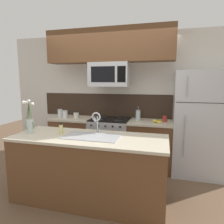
# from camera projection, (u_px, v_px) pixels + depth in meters

# --- Properties ---
(ground_plane) EXTENTS (10.00, 10.00, 0.00)m
(ground_plane) POSITION_uv_depth(u_px,v_px,m) (95.00, 186.00, 3.18)
(ground_plane) COLOR brown
(rear_partition) EXTENTS (5.20, 0.10, 2.60)m
(rear_partition) POSITION_uv_depth(u_px,v_px,m) (129.00, 98.00, 4.13)
(rear_partition) COLOR silver
(rear_partition) RESTS_ON ground
(splash_band) EXTENTS (3.17, 0.01, 0.48)m
(splash_band) POSITION_uv_depth(u_px,v_px,m) (114.00, 105.00, 4.17)
(splash_band) COLOR #332319
(splash_band) RESTS_ON rear_partition
(back_counter_left) EXTENTS (0.84, 0.65, 0.91)m
(back_counter_left) POSITION_uv_depth(u_px,v_px,m) (74.00, 139.00, 4.17)
(back_counter_left) COLOR brown
(back_counter_left) RESTS_ON ground
(back_counter_right) EXTENTS (0.83, 0.65, 0.91)m
(back_counter_right) POSITION_uv_depth(u_px,v_px,m) (150.00, 145.00, 3.77)
(back_counter_right) COLOR brown
(back_counter_right) RESTS_ON ground
(stove_range) EXTENTS (0.76, 0.64, 0.93)m
(stove_range) POSITION_uv_depth(u_px,v_px,m) (110.00, 142.00, 3.97)
(stove_range) COLOR #B7BABF
(stove_range) RESTS_ON ground
(microwave) EXTENTS (0.74, 0.40, 0.44)m
(microwave) POSITION_uv_depth(u_px,v_px,m) (110.00, 75.00, 3.75)
(microwave) COLOR #B7BABF
(upper_cabinet_band) EXTENTS (2.36, 0.34, 0.60)m
(upper_cabinet_band) POSITION_uv_depth(u_px,v_px,m) (109.00, 46.00, 3.65)
(upper_cabinet_band) COLOR brown
(refrigerator) EXTENTS (0.86, 0.74, 1.83)m
(refrigerator) POSITION_uv_depth(u_px,v_px,m) (198.00, 123.00, 3.51)
(refrigerator) COLOR #B7BABF
(refrigerator) RESTS_ON ground
(storage_jar_tall) EXTENTS (0.10, 0.10, 0.16)m
(storage_jar_tall) POSITION_uv_depth(u_px,v_px,m) (60.00, 113.00, 4.18)
(storage_jar_tall) COLOR silver
(storage_jar_tall) RESTS_ON back_counter_left
(storage_jar_medium) EXTENTS (0.11, 0.11, 0.15)m
(storage_jar_medium) POSITION_uv_depth(u_px,v_px,m) (65.00, 114.00, 4.12)
(storage_jar_medium) COLOR silver
(storage_jar_medium) RESTS_ON back_counter_left
(storage_jar_short) EXTENTS (0.11, 0.11, 0.14)m
(storage_jar_short) POSITION_uv_depth(u_px,v_px,m) (76.00, 115.00, 4.04)
(storage_jar_short) COLOR silver
(storage_jar_short) RESTS_ON back_counter_left
(banana_bunch) EXTENTS (0.19, 0.12, 0.08)m
(banana_bunch) POSITION_uv_depth(u_px,v_px,m) (157.00, 121.00, 3.61)
(banana_bunch) COLOR yellow
(banana_bunch) RESTS_ON back_counter_right
(french_press) EXTENTS (0.09, 0.09, 0.27)m
(french_press) POSITION_uv_depth(u_px,v_px,m) (138.00, 115.00, 3.81)
(french_press) COLOR silver
(french_press) RESTS_ON back_counter_right
(coffee_tin) EXTENTS (0.08, 0.08, 0.11)m
(coffee_tin) POSITION_uv_depth(u_px,v_px,m) (165.00, 119.00, 3.68)
(coffee_tin) COLOR #B22D23
(coffee_tin) RESTS_ON back_counter_right
(island_counter) EXTENTS (2.10, 0.79, 0.91)m
(island_counter) POSITION_uv_depth(u_px,v_px,m) (89.00, 168.00, 2.76)
(island_counter) COLOR brown
(island_counter) RESTS_ON ground
(kitchen_sink) EXTENTS (0.76, 0.42, 0.16)m
(kitchen_sink) POSITION_uv_depth(u_px,v_px,m) (92.00, 142.00, 2.69)
(kitchen_sink) COLOR #ADAFB5
(kitchen_sink) RESTS_ON island_counter
(sink_faucet) EXTENTS (0.14, 0.14, 0.31)m
(sink_faucet) POSITION_uv_depth(u_px,v_px,m) (96.00, 119.00, 2.85)
(sink_faucet) COLOR #B7BABF
(sink_faucet) RESTS_ON island_counter
(dish_soap_bottle) EXTENTS (0.06, 0.05, 0.16)m
(dish_soap_bottle) POSITION_uv_depth(u_px,v_px,m) (61.00, 129.00, 2.82)
(dish_soap_bottle) COLOR #DBCC75
(dish_soap_bottle) RESTS_ON island_counter
(flower_vase) EXTENTS (0.19, 0.12, 0.49)m
(flower_vase) POSITION_uv_depth(u_px,v_px,m) (30.00, 122.00, 2.87)
(flower_vase) COLOR silver
(flower_vase) RESTS_ON island_counter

